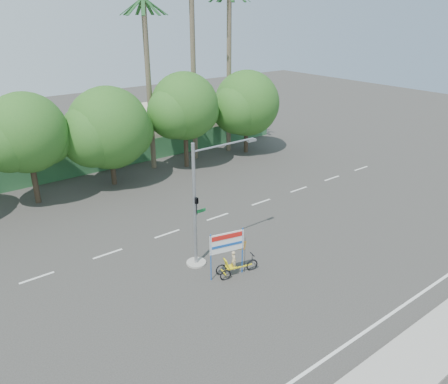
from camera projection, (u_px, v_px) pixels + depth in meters
ground at (278, 280)px, 22.93m from camera, size 120.00×120.00×0.00m
sidewalk_near at (410, 365)px, 17.43m from camera, size 50.00×2.40×0.12m
fence at (107, 159)px, 38.22m from camera, size 38.00×0.08×2.00m
building_right at (160, 126)px, 45.69m from camera, size 14.00×8.00×3.60m
tree_left at (26, 136)px, 30.13m from camera, size 6.66×5.60×8.07m
tree_center at (108, 130)px, 33.73m from camera, size 7.62×6.40×7.85m
tree_right at (184, 109)px, 37.37m from camera, size 6.90×5.80×8.36m
tree_far_right at (246, 105)px, 41.53m from camera, size 7.38×6.20×7.94m
palm_tall at (193, 42)px, 37.57m from camera, size 3.73×3.79×17.45m
palm_mid at (229, 53)px, 40.24m from camera, size 3.73×3.79×15.45m
palm_short at (147, 65)px, 35.67m from camera, size 3.73×3.79×14.45m
traffic_signal at (200, 215)px, 23.46m from camera, size 4.72×1.10×7.00m
trike_billboard at (231, 257)px, 22.96m from camera, size 2.73×1.01×2.75m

